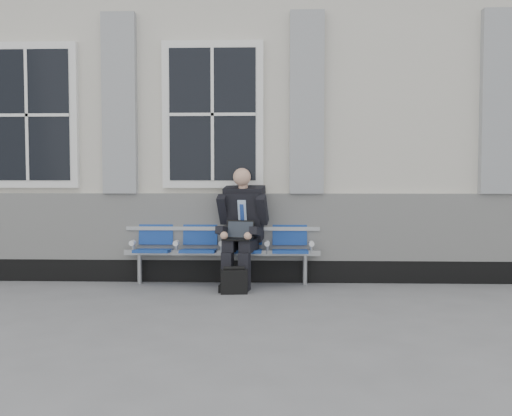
{
  "coord_description": "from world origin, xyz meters",
  "views": [
    {
      "loc": [
        1.19,
        -6.18,
        1.4
      ],
      "look_at": [
        0.95,
        0.9,
        1.03
      ],
      "focal_mm": 40.0,
      "sensor_mm": 36.0,
      "label": 1
    }
  ],
  "objects": [
    {
      "name": "station_building",
      "position": [
        -0.02,
        3.47,
        2.22
      ],
      "size": [
        14.4,
        4.4,
        4.49
      ],
      "color": "beige",
      "rests_on": "ground"
    },
    {
      "name": "bench",
      "position": [
        0.48,
        1.32,
        0.55
      ],
      "size": [
        2.6,
        0.47,
        0.91
      ],
      "color": "#9EA0A3",
      "rests_on": "ground"
    },
    {
      "name": "briefcase",
      "position": [
        0.69,
        0.68,
        0.15
      ],
      "size": [
        0.34,
        0.17,
        0.33
      ],
      "color": "black",
      "rests_on": "ground"
    },
    {
      "name": "businessman",
      "position": [
        0.76,
        1.18,
        0.82
      ],
      "size": [
        0.68,
        0.91,
        1.54
      ],
      "color": "black",
      "rests_on": "ground"
    },
    {
      "name": "ground",
      "position": [
        0.0,
        0.0,
        0.0
      ],
      "size": [
        70.0,
        70.0,
        0.0
      ],
      "primitive_type": "plane",
      "color": "slate",
      "rests_on": "ground"
    }
  ]
}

